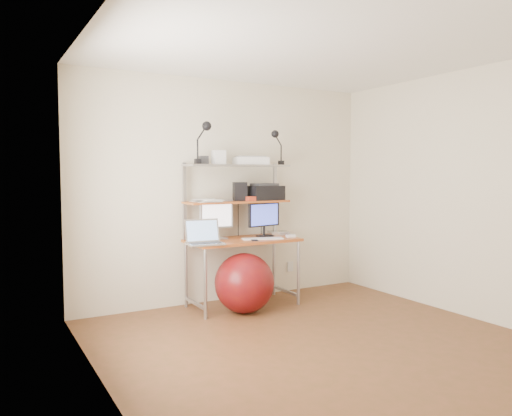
{
  "coord_description": "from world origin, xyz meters",
  "views": [
    {
      "loc": [
        -2.53,
        -3.33,
        1.46
      ],
      "look_at": [
        0.0,
        1.15,
        1.1
      ],
      "focal_mm": 35.0,
      "sensor_mm": 36.0,
      "label": 1
    }
  ],
  "objects_px": {
    "monitor_black": "(264,217)",
    "exercise_ball": "(244,283)",
    "monitor_silver": "(217,217)",
    "laptop": "(204,239)",
    "printer": "(264,192)"
  },
  "relations": [
    {
      "from": "monitor_black",
      "to": "printer",
      "type": "xyz_separation_m",
      "value": [
        0.03,
        0.05,
        0.28
      ]
    },
    {
      "from": "monitor_black",
      "to": "exercise_ball",
      "type": "bearing_deg",
      "value": -154.77
    },
    {
      "from": "monitor_black",
      "to": "exercise_ball",
      "type": "xyz_separation_m",
      "value": [
        -0.43,
        -0.32,
        -0.65
      ]
    },
    {
      "from": "monitor_black",
      "to": "laptop",
      "type": "relative_size",
      "value": 1.18
    },
    {
      "from": "monitor_black",
      "to": "printer",
      "type": "distance_m",
      "value": 0.28
    },
    {
      "from": "monitor_silver",
      "to": "laptop",
      "type": "relative_size",
      "value": 1.19
    },
    {
      "from": "laptop",
      "to": "printer",
      "type": "xyz_separation_m",
      "value": [
        0.87,
        0.27,
        0.45
      ]
    },
    {
      "from": "monitor_silver",
      "to": "exercise_ball",
      "type": "bearing_deg",
      "value": -77.2
    },
    {
      "from": "exercise_ball",
      "to": "monitor_black",
      "type": "bearing_deg",
      "value": 37.09
    },
    {
      "from": "monitor_black",
      "to": "laptop",
      "type": "xyz_separation_m",
      "value": [
        -0.84,
        -0.22,
        -0.17
      ]
    },
    {
      "from": "laptop",
      "to": "exercise_ball",
      "type": "bearing_deg",
      "value": -8.4
    },
    {
      "from": "exercise_ball",
      "to": "printer",
      "type": "bearing_deg",
      "value": 39.0
    },
    {
      "from": "laptop",
      "to": "printer",
      "type": "distance_m",
      "value": 1.02
    },
    {
      "from": "monitor_silver",
      "to": "laptop",
      "type": "xyz_separation_m",
      "value": [
        -0.28,
        -0.28,
        -0.19
      ]
    },
    {
      "from": "monitor_silver",
      "to": "laptop",
      "type": "distance_m",
      "value": 0.44
    }
  ]
}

